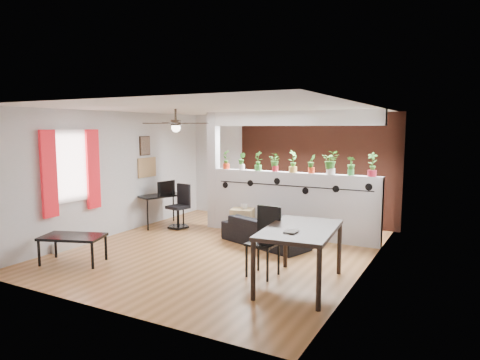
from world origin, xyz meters
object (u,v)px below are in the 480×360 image
at_px(cup, 244,207).
at_px(folding_chair, 266,235).
at_px(potted_plant_1, 242,161).
at_px(potted_plant_8, 372,164).
at_px(potted_plant_6, 331,162).
at_px(office_chair, 180,209).
at_px(ceiling_fan, 176,125).
at_px(potted_plant_5, 312,163).
at_px(potted_plant_2, 258,160).
at_px(coffee_table, 73,238).
at_px(dining_table, 300,234).
at_px(potted_plant_4, 293,161).
at_px(computer_desk, 161,198).
at_px(potted_plant_3, 275,162).
at_px(cube_shelf, 242,222).
at_px(sofa, 265,232).
at_px(potted_plant_0, 226,159).
at_px(potted_plant_7, 351,165).

xyz_separation_m(cup, folding_chair, (1.43, -2.01, 0.01)).
bearing_deg(potted_plant_1, potted_plant_8, 0.00).
distance_m(potted_plant_6, office_chair, 3.54).
xyz_separation_m(ceiling_fan, potted_plant_5, (2.00, 1.80, -0.76)).
distance_m(potted_plant_1, potted_plant_2, 0.40).
relative_size(ceiling_fan, coffee_table, 1.05).
bearing_deg(ceiling_fan, dining_table, -15.95).
relative_size(potted_plant_1, potted_plant_4, 0.81).
distance_m(ceiling_fan, computer_desk, 2.57).
distance_m(potted_plant_3, office_chair, 2.45).
relative_size(potted_plant_6, cube_shelf, 0.83).
bearing_deg(potted_plant_6, coffee_table, -135.04).
xyz_separation_m(potted_plant_4, computer_desk, (-3.05, -0.48, -0.94)).
bearing_deg(potted_plant_4, potted_plant_1, 180.00).
distance_m(sofa, coffee_table, 3.48).
distance_m(folding_chair, coffee_table, 3.25).
relative_size(potted_plant_6, office_chair, 0.47).
bearing_deg(potted_plant_0, potted_plant_3, 0.00).
relative_size(potted_plant_3, potted_plant_8, 0.84).
distance_m(potted_plant_0, potted_plant_8, 3.16).
bearing_deg(potted_plant_4, potted_plant_7, 0.00).
relative_size(computer_desk, office_chair, 1.15).
distance_m(potted_plant_5, cube_shelf, 1.92).
height_order(potted_plant_0, computer_desk, potted_plant_0).
bearing_deg(potted_plant_7, cube_shelf, -171.14).
bearing_deg(potted_plant_2, potted_plant_8, -0.00).
bearing_deg(potted_plant_2, office_chair, -165.03).
bearing_deg(computer_desk, coffee_table, -81.05).
height_order(potted_plant_1, potted_plant_2, potted_plant_2).
relative_size(potted_plant_3, potted_plant_6, 0.82).
relative_size(ceiling_fan, dining_table, 0.73).
distance_m(cube_shelf, coffee_table, 3.44).
relative_size(potted_plant_7, coffee_table, 0.32).
bearing_deg(potted_plant_0, sofa, -31.49).
bearing_deg(potted_plant_1, potted_plant_0, -180.00).
bearing_deg(potted_plant_7, potted_plant_1, 180.00).
xyz_separation_m(potted_plant_5, dining_table, (0.73, -2.58, -0.79)).
xyz_separation_m(potted_plant_4, cup, (-0.95, -0.34, -0.98)).
distance_m(computer_desk, office_chair, 0.57).
xyz_separation_m(potted_plant_5, folding_chair, (0.09, -2.35, -0.93)).
xyz_separation_m(potted_plant_5, computer_desk, (-3.45, -0.48, -0.90)).
distance_m(potted_plant_3, potted_plant_6, 1.19).
height_order(potted_plant_5, folding_chair, potted_plant_5).
height_order(potted_plant_6, folding_chair, potted_plant_6).
relative_size(potted_plant_1, sofa, 0.22).
bearing_deg(potted_plant_1, office_chair, -160.91).
xyz_separation_m(potted_plant_2, coffee_table, (-1.80, -3.38, -1.15)).
relative_size(cube_shelf, folding_chair, 0.53).
bearing_deg(potted_plant_8, cube_shelf, -172.48).
xyz_separation_m(potted_plant_0, potted_plant_2, (0.79, 0.00, -0.00)).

